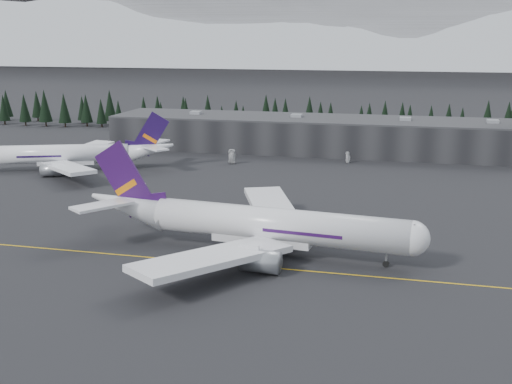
% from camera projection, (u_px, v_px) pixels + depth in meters
% --- Properties ---
extents(ground, '(1400.00, 1400.00, 0.00)m').
position_uv_depth(ground, '(231.00, 261.00, 124.39)').
color(ground, black).
rests_on(ground, ground).
extents(taxiline, '(400.00, 0.40, 0.02)m').
position_uv_depth(taxiline, '(229.00, 264.00, 122.51)').
color(taxiline, gold).
rests_on(taxiline, ground).
extents(terminal, '(160.00, 30.00, 12.60)m').
position_uv_depth(terminal, '(323.00, 135.00, 240.80)').
color(terminal, black).
rests_on(terminal, ground).
extents(treeline, '(360.00, 20.00, 15.00)m').
position_uv_depth(treeline, '(335.00, 119.00, 275.41)').
color(treeline, black).
rests_on(treeline, ground).
extents(mountain_ridge, '(4400.00, 900.00, 420.00)m').
position_uv_depth(mountain_ridge, '(396.00, 62.00, 1067.63)').
color(mountain_ridge, white).
rests_on(mountain_ridge, ground).
extents(jet_main, '(72.05, 66.26, 21.20)m').
position_uv_depth(jet_main, '(249.00, 223.00, 128.51)').
color(jet_main, silver).
rests_on(jet_main, ground).
extents(jet_parked, '(61.49, 55.01, 18.70)m').
position_uv_depth(jet_parked, '(74.00, 154.00, 206.91)').
color(jet_parked, white).
rests_on(jet_parked, ground).
extents(gse_vehicle_a, '(2.88, 5.36, 1.43)m').
position_uv_depth(gse_vehicle_a, '(232.00, 162.00, 217.99)').
color(gse_vehicle_a, silver).
rests_on(gse_vehicle_a, ground).
extents(gse_vehicle_b, '(4.15, 3.64, 1.35)m').
position_uv_depth(gse_vehicle_b, '(348.00, 161.00, 219.66)').
color(gse_vehicle_b, silver).
rests_on(gse_vehicle_b, ground).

